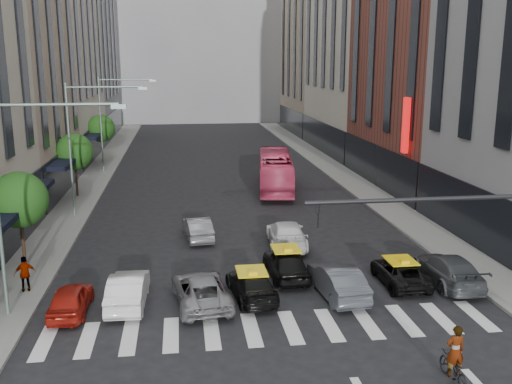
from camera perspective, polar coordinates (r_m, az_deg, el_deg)
name	(u,v)px	position (r m, az deg, el deg)	size (l,w,h in m)	color
ground	(283,346)	(22.33, 2.69, -15.13)	(160.00, 160.00, 0.00)	black
sidewalk_left	(89,186)	(51.08, -16.35, 0.61)	(3.00, 96.00, 0.15)	slate
sidewalk_right	(348,179)	(52.68, 9.20, 1.33)	(3.00, 96.00, 0.15)	slate
building_left_b	(1,42)	(49.26, -24.11, 13.57)	(8.00, 16.00, 24.00)	tan
building_left_d	(79,28)	(85.55, -17.26, 15.36)	(8.00, 18.00, 30.00)	gray
building_right_b	(429,30)	(50.82, 16.92, 15.20)	(8.00, 18.00, 26.00)	brown
building_right_d	(319,37)	(86.93, 6.31, 15.14)	(8.00, 18.00, 28.00)	tan
building_far	(197,18)	(104.71, -5.89, 16.95)	(30.00, 10.00, 36.00)	gray
tree_near	(19,200)	(31.25, -22.61, -0.75)	(2.88, 2.88, 4.95)	black
tree_mid	(74,152)	(46.62, -17.70, 3.85)	(2.88, 2.88, 4.95)	black
tree_far	(101,128)	(62.30, -15.23, 6.15)	(2.88, 2.88, 4.95)	black
streetlamp_near	(19,179)	(24.68, -22.59, 1.19)	(5.38, 0.25, 9.00)	gray
streetlamp_mid	(83,132)	(40.16, -16.88, 5.79)	(5.38, 0.25, 9.00)	gray
streetlamp_far	(111,112)	(55.94, -14.34, 7.80)	(5.38, 0.25, 9.00)	gray
traffic_signal	(499,232)	(22.40, 23.09, -3.74)	(10.10, 0.20, 6.00)	black
liberty_sign	(406,125)	(42.82, 14.76, 6.46)	(0.30, 0.70, 4.00)	red
car_red	(71,299)	(25.88, -18.04, -10.16)	(1.50, 3.73, 1.27)	maroon
car_white_front	(128,289)	(26.02, -12.67, -9.47)	(1.54, 4.41, 1.45)	silver
car_silver	(201,290)	(25.59, -5.52, -9.73)	(2.22, 4.83, 1.34)	gray
taxi_left	(252,285)	(26.15, -0.45, -9.25)	(1.77, 4.34, 1.26)	black
taxi_center	(286,263)	(28.50, 3.00, -7.13)	(1.74, 4.32, 1.47)	black
car_grey_mid	(337,281)	(26.56, 8.13, -8.76)	(1.57, 4.51, 1.48)	#414449
taxi_right	(400,272)	(28.57, 14.19, -7.79)	(1.95, 4.22, 1.17)	black
car_grey_curb	(448,269)	(29.19, 18.65, -7.35)	(2.04, 5.01, 1.45)	#3F4247
car_row2_left	(198,228)	(34.66, -5.85, -3.62)	(1.42, 4.08, 1.34)	gray
car_row2_right	(286,234)	(33.18, 3.06, -4.21)	(2.07, 5.10, 1.48)	white
bus	(275,172)	(47.58, 1.96, 2.06)	(2.60, 11.11, 3.09)	#E1426C
motorcycle	(454,369)	(20.95, 19.16, -16.36)	(0.66, 1.90, 1.00)	black
rider	(457,330)	(20.32, 19.46, -12.90)	(0.66, 0.43, 1.80)	gray
pedestrian_far	(25,274)	(28.46, -22.08, -7.60)	(0.98, 0.41, 1.67)	gray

